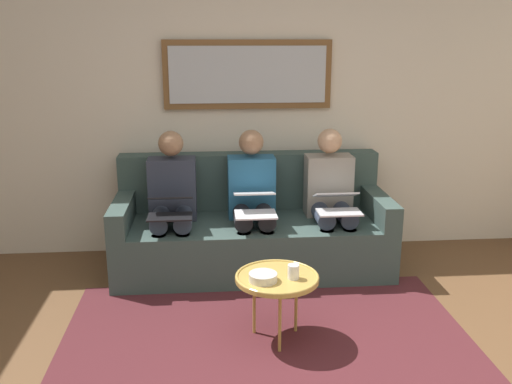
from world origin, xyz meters
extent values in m
cube|color=beige|center=(0.00, -2.60, 1.30)|extent=(6.00, 0.12, 2.60)
cube|color=#4C1E23|center=(0.00, -0.85, 0.00)|extent=(2.60, 1.80, 0.01)
cube|color=#384C47|center=(0.00, -2.05, 0.21)|extent=(2.20, 0.90, 0.42)
cube|color=#384C47|center=(0.00, -2.40, 0.66)|extent=(2.20, 0.20, 0.48)
cube|color=#384C47|center=(-1.03, -2.05, 0.52)|extent=(0.14, 0.90, 0.20)
cube|color=#384C47|center=(1.03, -2.05, 0.52)|extent=(0.14, 0.90, 0.20)
cube|color=brown|center=(0.00, -2.51, 1.55)|extent=(1.41, 0.04, 0.57)
cube|color=#B2B7BC|center=(0.00, -2.48, 1.55)|extent=(1.31, 0.01, 0.47)
cylinder|color=tan|center=(-0.06, -0.90, 0.42)|extent=(0.52, 0.52, 0.03)
torus|color=tan|center=(-0.06, -0.90, 0.43)|extent=(0.52, 0.52, 0.02)
cylinder|color=#B28E42|center=(-0.06, -0.74, 0.20)|extent=(0.02, 0.02, 0.40)
cylinder|color=#B28E42|center=(-0.20, -0.98, 0.20)|extent=(0.02, 0.02, 0.40)
cylinder|color=#B28E42|center=(0.07, -0.98, 0.20)|extent=(0.02, 0.02, 0.40)
cylinder|color=silver|center=(-0.16, -0.86, 0.47)|extent=(0.07, 0.07, 0.09)
cylinder|color=beige|center=(0.03, -0.84, 0.45)|extent=(0.17, 0.17, 0.05)
cube|color=gray|center=(-0.64, -2.15, 0.67)|extent=(0.38, 0.22, 0.50)
sphere|color=tan|center=(-0.64, -2.15, 1.04)|extent=(0.20, 0.20, 0.20)
cylinder|color=#384256|center=(-0.73, -1.94, 0.49)|extent=(0.14, 0.42, 0.14)
cylinder|color=#384256|center=(-0.55, -1.94, 0.49)|extent=(0.14, 0.42, 0.14)
cylinder|color=#384256|center=(-0.73, -1.73, 0.21)|extent=(0.11, 0.11, 0.42)
cylinder|color=#384256|center=(-0.55, -1.73, 0.21)|extent=(0.11, 0.11, 0.42)
cube|color=silver|center=(-0.64, -1.73, 0.57)|extent=(0.33, 0.20, 0.01)
cube|color=silver|center=(-0.64, -1.87, 0.67)|extent=(0.33, 0.19, 0.08)
cube|color=#A5C6EA|center=(-0.64, -1.86, 0.67)|extent=(0.30, 0.17, 0.07)
cube|color=#235B84|center=(0.00, -2.15, 0.67)|extent=(0.38, 0.22, 0.50)
sphere|color=#997051|center=(0.00, -2.15, 1.04)|extent=(0.20, 0.20, 0.20)
cylinder|color=#232328|center=(-0.09, -1.94, 0.49)|extent=(0.14, 0.42, 0.14)
cylinder|color=#232328|center=(0.09, -1.94, 0.49)|extent=(0.14, 0.42, 0.14)
cylinder|color=#232328|center=(-0.09, -1.73, 0.21)|extent=(0.11, 0.11, 0.42)
cylinder|color=#232328|center=(0.09, -1.73, 0.21)|extent=(0.11, 0.11, 0.42)
cube|color=white|center=(0.00, -1.73, 0.57)|extent=(0.31, 0.24, 0.01)
cube|color=white|center=(0.00, -1.87, 0.69)|extent=(0.31, 0.24, 0.06)
cube|color=#A5C6EA|center=(0.00, -1.87, 0.69)|extent=(0.28, 0.21, 0.05)
cube|color=#2D3342|center=(0.64, -2.15, 0.67)|extent=(0.38, 0.22, 0.50)
sphere|color=#997051|center=(0.64, -2.15, 1.04)|extent=(0.20, 0.20, 0.20)
cylinder|color=#384256|center=(0.55, -1.94, 0.49)|extent=(0.14, 0.42, 0.14)
cylinder|color=#384256|center=(0.73, -1.94, 0.49)|extent=(0.14, 0.42, 0.14)
cylinder|color=#384256|center=(0.55, -1.73, 0.21)|extent=(0.11, 0.11, 0.42)
cylinder|color=#384256|center=(0.73, -1.73, 0.21)|extent=(0.11, 0.11, 0.42)
cube|color=black|center=(0.64, -1.73, 0.57)|extent=(0.33, 0.21, 0.01)
cube|color=black|center=(0.64, -1.86, 0.67)|extent=(0.33, 0.20, 0.07)
cube|color=#A5C6EA|center=(0.64, -1.86, 0.67)|extent=(0.30, 0.17, 0.06)
camera|label=1|loc=(0.34, 2.27, 1.86)|focal=39.37mm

